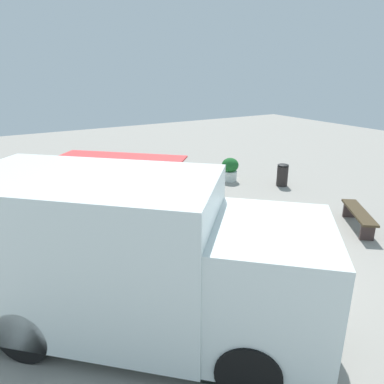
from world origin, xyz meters
The scene contains 7 objects.
ground_plane centered at (0.00, 0.00, 0.00)m, with size 40.00×40.00×0.00m, color gray.
food_truck centered at (1.26, -2.66, 1.25)m, with size 5.31×5.51×2.63m.
person_customer centered at (-2.90, -4.19, 0.35)m, with size 0.78×0.58×0.89m.
planter_flowering_near centered at (-3.48, -2.50, 0.43)m, with size 0.61×0.61×0.86m.
planter_flowering_far centered at (-4.75, 3.64, 0.48)m, with size 0.64×0.64×0.90m.
plaza_bench centered at (0.55, 4.04, 0.37)m, with size 1.75×1.46×0.49m.
trash_bin centered at (-3.26, 4.93, 0.42)m, with size 0.41×0.41×0.83m.
Camera 1 is at (5.97, -4.40, 4.12)m, focal length 33.57 mm.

